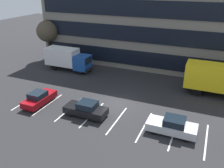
# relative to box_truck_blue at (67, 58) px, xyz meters

# --- Properties ---
(ground_plane) EXTENTS (120.00, 120.00, 0.00)m
(ground_plane) POSITION_rel_box_truck_blue_xyz_m (11.10, -7.47, -1.89)
(ground_plane) COLOR #262628
(office_building) EXTENTS (35.98, 13.41, 14.40)m
(office_building) POSITION_rel_box_truck_blue_xyz_m (11.10, 10.48, 5.31)
(office_building) COLOR slate
(office_building) RESTS_ON ground_plane
(lot_markings) EXTENTS (19.74, 5.40, 0.01)m
(lot_markings) POSITION_rel_box_truck_blue_xyz_m (11.10, -10.49, -1.88)
(lot_markings) COLOR silver
(lot_markings) RESTS_ON ground_plane
(box_truck_blue) EXTENTS (7.23, 2.39, 3.35)m
(box_truck_blue) POSITION_rel_box_truck_blue_xyz_m (0.00, 0.00, 0.00)
(box_truck_blue) COLOR #194799
(box_truck_blue) RESTS_ON ground_plane
(box_truck_yellow_all) EXTENTS (8.14, 2.69, 3.77)m
(box_truck_yellow_all) POSITION_rel_box_truck_blue_xyz_m (21.40, -0.47, 0.24)
(box_truck_yellow_all) COLOR yellow
(box_truck_yellow_all) RESTS_ON ground_plane
(sedan_black) EXTENTS (4.41, 1.85, 1.58)m
(sedan_black) POSITION_rel_box_truck_blue_xyz_m (9.24, -10.88, -1.14)
(sedan_black) COLOR black
(sedan_black) RESTS_ON ground_plane
(sedan_silver) EXTENTS (4.48, 1.87, 1.60)m
(sedan_silver) POSITION_rel_box_truck_blue_xyz_m (17.89, -10.50, -1.13)
(sedan_silver) COLOR silver
(sedan_silver) RESTS_ON ground_plane
(sedan_maroon) EXTENTS (1.78, 4.26, 1.53)m
(sedan_maroon) POSITION_rel_box_truck_blue_xyz_m (3.19, -10.76, -1.17)
(sedan_maroon) COLOR maroon
(sedan_maroon) RESTS_ON ground_plane
(bare_tree) EXTENTS (3.57, 3.57, 6.69)m
(bare_tree) POSITION_rel_box_truck_blue_xyz_m (-5.90, 3.35, 3.00)
(bare_tree) COLOR #473323
(bare_tree) RESTS_ON ground_plane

